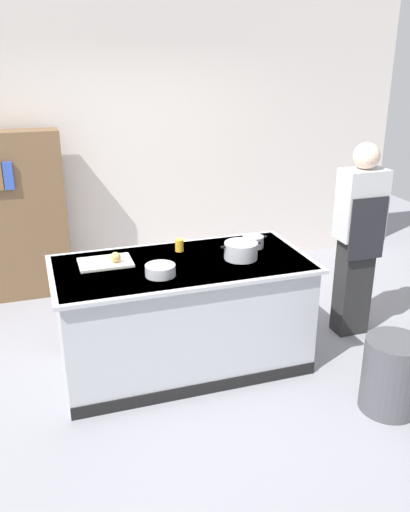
% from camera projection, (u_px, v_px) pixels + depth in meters
% --- Properties ---
extents(ground_plane, '(10.00, 10.00, 0.00)m').
position_uv_depth(ground_plane, '(184.00, 364.00, 4.47)').
color(ground_plane, gray).
extents(back_wall, '(6.40, 0.12, 3.00)m').
position_uv_depth(back_wall, '(127.00, 141.00, 5.79)').
color(back_wall, silver).
rests_on(back_wall, ground_plane).
extents(counter_island, '(1.98, 0.98, 0.90)m').
position_uv_depth(counter_island, '(183.00, 313.00, 4.31)').
color(counter_island, '#B7BABF').
rests_on(counter_island, ground_plane).
extents(cutting_board, '(0.40, 0.28, 0.02)m').
position_uv_depth(cutting_board, '(105.00, 263.00, 4.12)').
color(cutting_board, silver).
rests_on(cutting_board, counter_island).
extents(onion, '(0.08, 0.08, 0.08)m').
position_uv_depth(onion, '(115.00, 257.00, 4.09)').
color(onion, tan).
rests_on(onion, cutting_board).
extents(stock_pot, '(0.33, 0.26, 0.13)m').
position_uv_depth(stock_pot, '(241.00, 251.00, 4.21)').
color(stock_pot, '#B7BABF').
rests_on(stock_pot, counter_island).
extents(sauce_pan, '(0.24, 0.17, 0.09)m').
position_uv_depth(sauce_pan, '(253.00, 242.00, 4.45)').
color(sauce_pan, '#99999E').
rests_on(sauce_pan, counter_island).
extents(mixing_bowl, '(0.22, 0.22, 0.08)m').
position_uv_depth(mixing_bowl, '(160.00, 270.00, 3.90)').
color(mixing_bowl, '#B7BABF').
rests_on(mixing_bowl, counter_island).
extents(juice_cup, '(0.07, 0.07, 0.10)m').
position_uv_depth(juice_cup, '(179.00, 245.00, 4.36)').
color(juice_cup, yellow).
rests_on(juice_cup, counter_island).
extents(trash_bin, '(0.41, 0.41, 0.55)m').
position_uv_depth(trash_bin, '(391.00, 375.00, 3.84)').
color(trash_bin, '#4C4C51').
rests_on(trash_bin, ground_plane).
extents(person_chef, '(0.38, 0.25, 1.72)m').
position_uv_depth(person_chef, '(358.00, 237.00, 4.67)').
color(person_chef, '#272727').
rests_on(person_chef, ground_plane).
extents(bookshelf, '(1.10, 0.31, 1.70)m').
position_uv_depth(bookshelf, '(9.00, 218.00, 5.39)').
color(bookshelf, brown).
rests_on(bookshelf, ground_plane).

